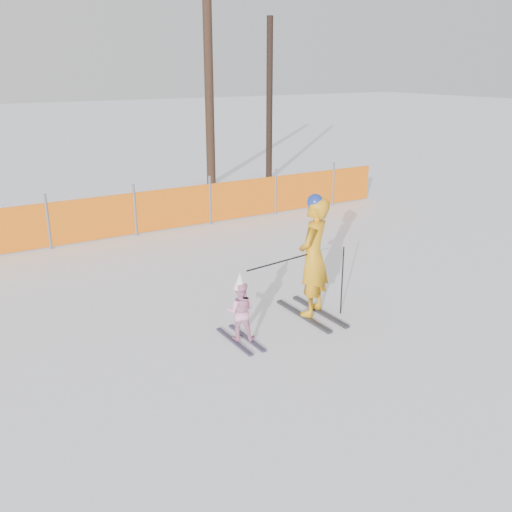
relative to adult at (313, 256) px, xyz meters
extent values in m
plane|color=white|center=(-0.75, 0.03, -1.01)|extent=(120.00, 120.00, 0.00)
cube|color=black|center=(-0.17, 0.00, -0.99)|extent=(0.09, 1.42, 0.04)
cube|color=black|center=(0.17, 0.00, -0.99)|extent=(0.09, 1.42, 0.04)
imported|color=orange|center=(0.00, 0.00, -0.01)|extent=(0.84, 0.78, 1.93)
sphere|color=navy|center=(0.00, 0.00, 0.88)|extent=(0.25, 0.25, 0.25)
cube|color=black|center=(-1.57, -0.19, -1.00)|extent=(0.09, 1.00, 0.03)
cube|color=black|center=(-1.35, -0.19, -1.00)|extent=(0.09, 1.00, 0.03)
imported|color=#EE9BC1|center=(-1.46, -0.19, -0.54)|extent=(0.55, 0.52, 0.89)
cone|color=white|center=(-1.46, -0.19, -0.06)|extent=(0.19, 0.19, 0.24)
cylinder|color=black|center=(0.45, -0.20, -0.44)|extent=(0.02, 0.02, 1.15)
cylinder|color=black|center=(-0.73, -0.10, 0.06)|extent=(1.21, 0.18, 0.02)
cylinder|color=#595960|center=(-2.83, 5.90, -0.39)|extent=(0.06, 0.06, 1.25)
cylinder|color=#595960|center=(-0.83, 5.90, -0.39)|extent=(0.06, 0.06, 1.25)
cylinder|color=#595960|center=(1.17, 5.90, -0.39)|extent=(0.06, 0.06, 1.25)
cylinder|color=#595960|center=(3.17, 5.90, -0.39)|extent=(0.06, 0.06, 1.25)
cylinder|color=#595960|center=(5.17, 5.90, -0.39)|extent=(0.06, 0.06, 1.25)
cube|color=orange|center=(-2.17, 5.90, -0.46)|extent=(17.33, 0.03, 1.00)
cylinder|color=#312015|center=(3.59, 10.55, 1.93)|extent=(0.30, 0.30, 5.89)
cylinder|color=black|center=(5.74, 10.22, 1.71)|extent=(0.22, 0.22, 5.45)
camera|label=1|loc=(-5.26, -6.83, 2.89)|focal=40.00mm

